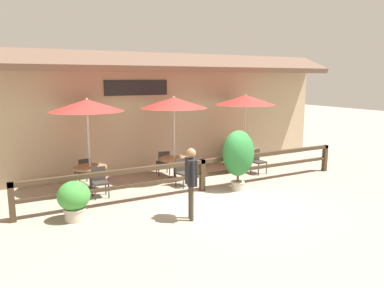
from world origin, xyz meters
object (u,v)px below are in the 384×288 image
Objects in this scene: patio_umbrella_far at (246,100)px; potted_plant_corner_fern at (238,155)px; dining_table_middle at (174,162)px; chair_middle_wallside at (163,161)px; chair_near_streetside at (100,181)px; pedestrian at (191,174)px; potted_plant_small_flowering at (74,199)px; chair_far_wallside at (233,153)px; patio_umbrella_near at (87,106)px; dining_table_far at (244,153)px; dining_table_near at (90,171)px; chair_far_streetside at (258,160)px; patio_umbrella_middle at (174,103)px; chair_near_wallside at (84,170)px; chair_middle_streetside at (183,171)px; potted_plant_broad_leaf at (231,153)px.

potted_plant_corner_fern is (-1.75, -2.05, -1.46)m from patio_umbrella_far.
dining_table_middle is 0.78m from chair_middle_wallside.
chair_near_streetside is 3.19m from pedestrian.
dining_table_middle is at bearing 30.04° from potted_plant_small_flowering.
chair_middle_wallside is 3.68m from patio_umbrella_far.
potted_plant_corner_fern is 1.89× the size of potted_plant_small_flowering.
pedestrian is at bearing 49.47° from chair_far_wallside.
patio_umbrella_near reaches higher than chair_near_streetside.
chair_middle_wallside is 0.85× the size of dining_table_far.
chair_far_streetside is (5.68, -0.76, -0.11)m from dining_table_near.
patio_umbrella_far is 2.20m from chair_far_wallside.
patio_umbrella_middle reaches higher than dining_table_far.
patio_umbrella_far is 2.20m from chair_far_streetside.
potted_plant_small_flowering is (-0.89, -2.97, 0.06)m from chair_near_wallside.
chair_near_streetside is at bearing 174.32° from chair_far_streetside.
chair_middle_wallside is at bearing 78.49° from chair_middle_streetside.
potted_plant_small_flowering reaches higher than chair_far_wallside.
dining_table_middle is at bearing -2.49° from patio_umbrella_near.
patio_umbrella_far is 7.22m from potted_plant_small_flowering.
dining_table_far is at bearing 2.12° from patio_umbrella_middle.
patio_umbrella_far is (5.57, 0.72, 2.07)m from chair_near_streetside.
patio_umbrella_middle reaches higher than pedestrian.
chair_middle_streetside is 3.48m from potted_plant_broad_leaf.
chair_far_wallside is at bearing 16.31° from dining_table_middle.
dining_table_near is at bearing 67.61° from potted_plant_small_flowering.
pedestrian is at bearing -151.98° from chair_far_streetside.
chair_near_wallside is 4.87m from potted_plant_corner_fern.
patio_umbrella_middle is at bearing 106.04° from chair_middle_wallside.
patio_umbrella_middle is at bearing -1.77° from pedestrian.
patio_umbrella_near is 2.20m from chair_near_streetside.
dining_table_near is at bearing 177.51° from dining_table_middle.
chair_middle_wallside is 0.31× the size of patio_umbrella_far.
chair_near_streetside is at bearing -166.91° from patio_umbrella_middle.
potted_plant_broad_leaf reaches higher than chair_near_streetside.
chair_near_wallside is 2.71m from chair_middle_wallside.
potted_plant_corner_fern is (3.94, -2.80, 0.62)m from chair_near_wallside.
chair_near_streetside reaches higher than dining_table_near.
dining_table_far is at bearing -0.11° from dining_table_near.
patio_umbrella_far reaches higher than potted_plant_small_flowering.
chair_far_wallside is at bearing -88.39° from potted_plant_broad_leaf.
potted_plant_broad_leaf is (5.67, 0.86, -2.11)m from patio_umbrella_near.
chair_middle_wallside is at bearing 167.39° from dining_table_far.
chair_middle_wallside is 0.47× the size of potted_plant_corner_fern.
chair_near_wallside is at bearing 144.57° from potted_plant_corner_fern.
pedestrian is at bearing -148.84° from potted_plant_corner_fern.
chair_near_wallside is (-0.03, 0.74, -0.11)m from dining_table_near.
dining_table_middle is 2.32m from potted_plant_corner_fern.
chair_near_streetside is 2.72m from dining_table_middle.
patio_umbrella_near reaches higher than chair_far_wallside.
patio_umbrella_middle is 3.25× the size of chair_middle_wallside.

